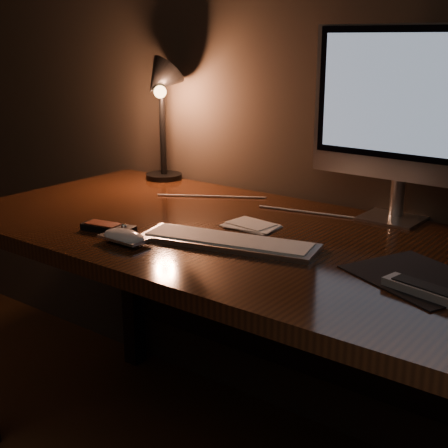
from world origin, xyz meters
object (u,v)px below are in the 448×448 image
Objects in this scene: mouse at (124,238)px; desk_lamp at (160,98)px; tv_remote at (430,292)px; keyboard at (228,241)px; monitor at (400,108)px; media_remote at (108,228)px; desk at (261,273)px.

mouse is 0.29× the size of desk_lamp.
keyboard is at bearing -170.55° from tv_remote.
monitor reaches higher than media_remote.
keyboard is 0.32m from media_remote.
desk_lamp is at bearing 157.73° from desk.
tv_remote is 0.46× the size of desk_lamp.
monitor reaches higher than desk.
monitor is 3.43× the size of media_remote.
media_remote is at bearing -71.11° from desk_lamp.
mouse is (-0.42, -0.57, -0.28)m from monitor.
tv_remote is at bearing -20.71° from desk.
desk is 3.78× the size of keyboard.
desk is at bearing 60.33° from mouse.
desk_lamp is at bearing -176.72° from monitor.
desk is at bearing -132.06° from monitor.
monitor reaches higher than desk_lamp.
desk_lamp is at bearing 131.91° from keyboard.
mouse is at bearing -33.27° from media_remote.
mouse is 0.11m from media_remote.
desk is 0.72m from desk_lamp.
desk is 11.05× the size of media_remote.
media_remote is 0.62m from desk_lamp.
tv_remote reaches higher than mouse.
monitor is 4.15× the size of mouse.
keyboard is 1.03× the size of desk_lamp.
monitor is at bearing -7.87° from desk_lamp.
media_remote is 0.79m from tv_remote.
tv_remote is (0.78, 0.08, 0.00)m from media_remote.
media_remote is at bearing -133.72° from monitor.
monitor is 0.56m from keyboard.
desk_lamp is (-1.06, 0.42, 0.27)m from tv_remote.
tv_remote is (0.48, -0.02, 0.00)m from keyboard.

